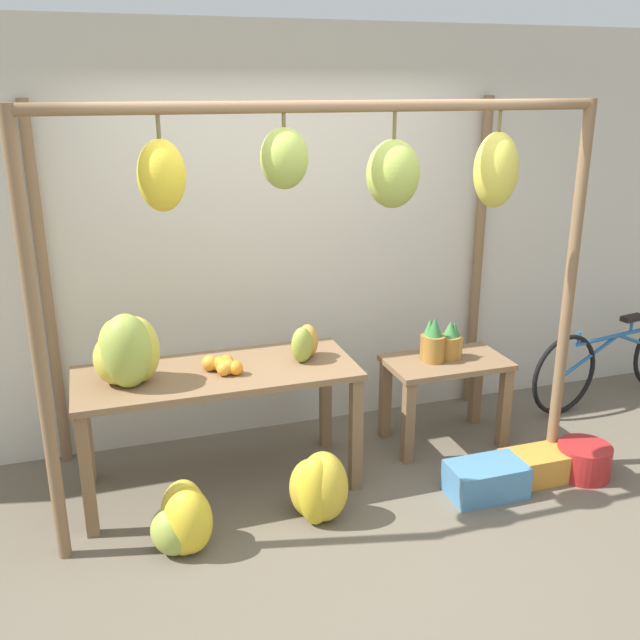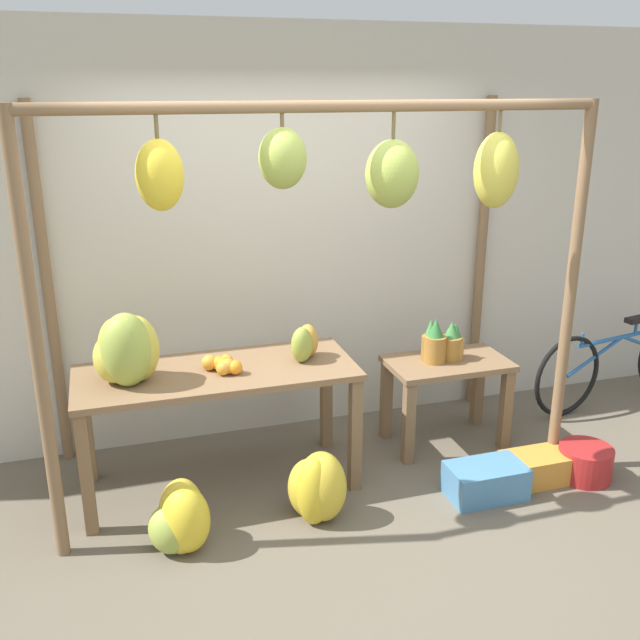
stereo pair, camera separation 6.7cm
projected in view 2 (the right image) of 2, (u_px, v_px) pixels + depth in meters
name	position (u px, v px, depth m)	size (l,w,h in m)	color
ground_plane	(351.00, 540.00, 3.96)	(20.00, 20.00, 0.00)	#665B4C
shop_wall_back	(280.00, 238.00, 4.90)	(8.00, 0.08, 2.80)	beige
stall_awning	(339.00, 211.00, 3.91)	(3.12, 1.25, 2.33)	brown
display_table_main	(217.00, 387.00, 4.31)	(1.67, 0.69, 0.78)	brown
display_table_side	(447.00, 380.00, 4.91)	(0.83, 0.49, 0.62)	brown
banana_pile_on_table	(124.00, 351.00, 4.03)	(0.42, 0.37, 0.43)	gold
orange_pile	(224.00, 365.00, 4.23)	(0.23, 0.21, 0.10)	orange
pineapple_cluster	(442.00, 343.00, 4.83)	(0.30, 0.17, 0.31)	#A3702D
banana_pile_ground_left	(181.00, 520.00, 3.84)	(0.43, 0.41, 0.39)	yellow
banana_pile_ground_right	(316.00, 488.00, 4.09)	(0.43, 0.42, 0.43)	gold
fruit_crate_white	(486.00, 481.00, 4.36)	(0.47, 0.28, 0.21)	#4C84B2
blue_bucket	(585.00, 462.00, 4.56)	(0.34, 0.34, 0.21)	#AD2323
parked_bicycle	(619.00, 362.00, 5.59)	(1.72, 0.34, 0.68)	black
papaya_pile	(305.00, 343.00, 4.40)	(0.23, 0.24, 0.23)	#93A33D
fruit_crate_purple	(536.00, 468.00, 4.52)	(0.42, 0.25, 0.19)	orange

